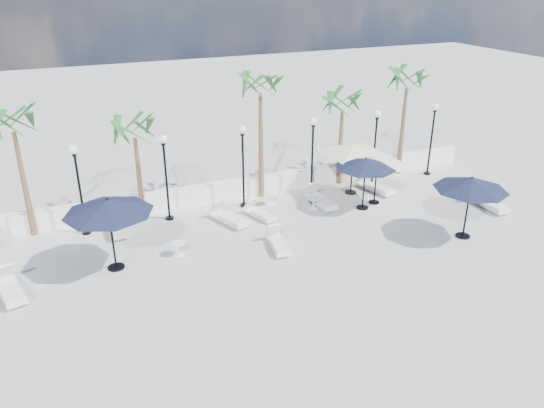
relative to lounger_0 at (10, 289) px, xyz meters
name	(u,v)px	position (x,y,z in m)	size (l,w,h in m)	color
ground	(308,274)	(9.82, -2.74, -0.26)	(100.00, 100.00, 0.00)	#AAAAA5
balustrade	(236,189)	(9.82, 4.76, 0.21)	(26.00, 0.30, 1.01)	white
lamppost_1	(78,178)	(2.82, 3.76, 2.23)	(0.36, 0.36, 3.84)	black
lamppost_2	(165,166)	(6.32, 3.76, 2.23)	(0.36, 0.36, 3.84)	black
lamppost_3	(243,155)	(9.82, 3.76, 2.23)	(0.36, 0.36, 3.84)	black
lamppost_4	(313,146)	(13.32, 3.76, 2.23)	(0.36, 0.36, 3.84)	black
lamppost_5	(376,137)	(16.82, 3.76, 2.23)	(0.36, 0.36, 3.84)	black
lamppost_6	(433,129)	(20.32, 3.76, 2.23)	(0.36, 0.36, 3.84)	black
palm_0	(13,128)	(0.82, 4.56, 4.28)	(2.60, 2.60, 5.50)	brown
palm_1	(135,135)	(5.32, 4.56, 3.50)	(2.60, 2.60, 4.70)	brown
palm_2	(260,91)	(11.02, 4.56, 4.86)	(2.60, 2.60, 6.10)	brown
palm_3	(343,107)	(15.32, 4.56, 3.69)	(2.60, 2.60, 4.90)	brown
palm_4	(407,85)	(19.02, 4.56, 4.47)	(2.60, 2.60, 5.70)	brown
lounger_0	(10,289)	(0.00, 0.00, 0.00)	(1.11, 2.15, 0.77)	white
lounger_1	(116,226)	(3.98, 3.49, 0.01)	(0.78, 2.15, 0.79)	white
lounger_2	(229,217)	(8.61, 2.38, 0.00)	(1.34, 2.15, 0.77)	white
lounger_3	(260,213)	(10.04, 2.33, -0.04)	(1.06, 1.80, 0.64)	white
lounger_4	(278,243)	(9.63, -0.57, -0.03)	(0.88, 1.91, 0.69)	white
lounger_5	(321,199)	(13.17, 2.48, 0.01)	(0.75, 2.13, 0.79)	white
lounger_6	(489,202)	(20.09, -0.88, 0.01)	(0.76, 2.15, 0.80)	white
lounger_7	(375,186)	(16.42, 2.86, 0.01)	(1.13, 2.20, 0.79)	white
side_table_0	(178,248)	(5.87, 0.44, 0.06)	(0.55, 0.55, 0.54)	white
side_table_1	(269,198)	(10.98, 3.46, 0.06)	(0.55, 0.55, 0.53)	white
side_table_2	(313,202)	(12.63, 2.20, 0.08)	(0.58, 0.58, 0.56)	white
parasol_navy_left	(108,207)	(3.53, 0.43, 2.22)	(3.18, 3.18, 2.81)	black
parasol_navy_mid	(366,163)	(14.75, 1.38, 1.93)	(2.78, 2.78, 2.49)	black
parasol_navy_right	(471,184)	(17.00, -2.70, 2.06)	(2.95, 2.95, 2.64)	black
parasol_cream_sq_a	(378,157)	(15.58, 1.68, 1.99)	(4.96, 4.96, 2.43)	black
parasol_cream_sq_b	(354,145)	(15.20, 3.16, 2.18)	(5.28, 5.28, 2.64)	black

